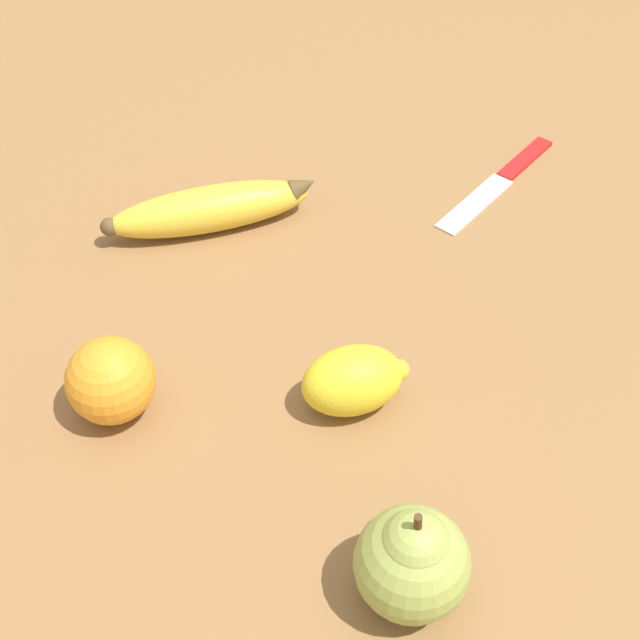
{
  "coord_description": "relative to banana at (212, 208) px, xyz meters",
  "views": [
    {
      "loc": [
        0.32,
        -0.46,
        0.53
      ],
      "look_at": [
        -0.01,
        -0.1,
        0.03
      ],
      "focal_mm": 50.0,
      "sensor_mm": 36.0,
      "label": 1
    }
  ],
  "objects": [
    {
      "name": "pear",
      "position": [
        0.36,
        -0.17,
        0.02
      ],
      "size": [
        0.07,
        0.07,
        0.09
      ],
      "color": "#99A84C",
      "rests_on": "ground_plane"
    },
    {
      "name": "orange",
      "position": [
        0.1,
        -0.2,
        0.01
      ],
      "size": [
        0.07,
        0.07,
        0.07
      ],
      "color": "orange",
      "rests_on": "ground_plane"
    },
    {
      "name": "paring_knife",
      "position": [
        0.16,
        0.24,
        -0.02
      ],
      "size": [
        0.03,
        0.19,
        0.01
      ],
      "rotation": [
        0.0,
        0.0,
        3.19
      ],
      "color": "silver",
      "rests_on": "ground_plane"
    },
    {
      "name": "ground_plane",
      "position": [
        0.18,
        0.06,
        -0.02
      ],
      "size": [
        3.0,
        3.0,
        0.0
      ],
      "primitive_type": "plane",
      "color": "olive"
    },
    {
      "name": "lemon",
      "position": [
        0.23,
        -0.07,
        0.01
      ],
      "size": [
        0.09,
        0.09,
        0.05
      ],
      "rotation": [
        0.0,
        0.0,
        1.03
      ],
      "color": "yellow",
      "rests_on": "ground_plane"
    },
    {
      "name": "banana",
      "position": [
        0.0,
        0.0,
        0.0
      ],
      "size": [
        0.14,
        0.19,
        0.04
      ],
      "rotation": [
        0.0,
        0.0,
        1.02
      ],
      "color": "gold",
      "rests_on": "ground_plane"
    }
  ]
}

